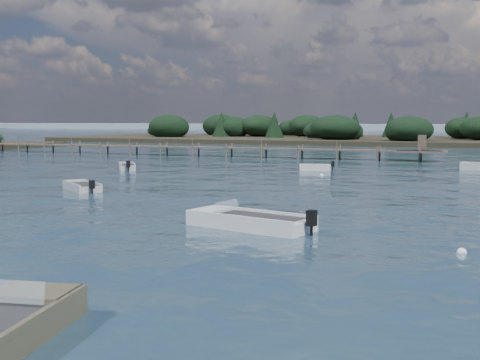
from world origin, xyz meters
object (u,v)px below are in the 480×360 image
at_px(tender_far_grey, 127,168).
at_px(jetty, 195,147).
at_px(dinghy_mid_grey, 82,188).
at_px(dinghy_mid_white_a, 250,224).
at_px(tender_far_white, 315,168).

bearing_deg(tender_far_grey, jetty, 98.52).
distance_m(dinghy_mid_grey, tender_far_grey, 15.37).
height_order(dinghy_mid_white_a, tender_far_grey, dinghy_mid_white_a).
height_order(tender_far_white, jetty, jetty).
relative_size(tender_far_white, jetty, 0.05).
distance_m(tender_far_grey, jetty, 20.03).
bearing_deg(jetty, tender_far_white, -38.65).
bearing_deg(dinghy_mid_grey, jetty, 104.34).
relative_size(tender_far_grey, jetty, 0.05).
relative_size(dinghy_mid_grey, dinghy_mid_white_a, 0.67).
xyz_separation_m(tender_far_white, tender_far_grey, (-15.28, -5.19, 0.01)).
bearing_deg(dinghy_mid_white_a, jetty, 118.20).
height_order(tender_far_grey, jetty, jetty).
bearing_deg(dinghy_mid_white_a, tender_far_white, 99.05).
bearing_deg(tender_far_white, tender_far_grey, -161.24).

